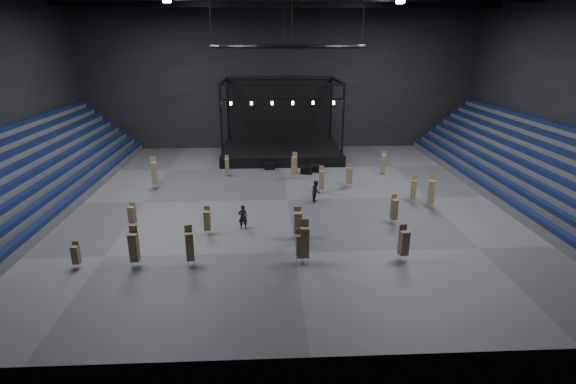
{
  "coord_description": "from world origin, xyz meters",
  "views": [
    {
      "loc": [
        -1.82,
        -37.51,
        13.35
      ],
      "look_at": [
        -0.05,
        -2.0,
        1.4
      ],
      "focal_mm": 28.0,
      "sensor_mm": 36.0,
      "label": 1
    }
  ],
  "objects_px": {
    "chair_stack_0": "(76,254)",
    "chair_stack_5": "(132,214)",
    "chair_stack_1": "(300,245)",
    "chair_stack_13": "(394,209)",
    "chair_stack_12": "(190,246)",
    "chair_stack_14": "(207,220)",
    "chair_stack_15": "(414,189)",
    "man_center": "(243,217)",
    "stage": "(281,144)",
    "chair_stack_6": "(298,222)",
    "chair_stack_7": "(431,191)",
    "flight_case_mid": "(306,170)",
    "crew_member": "(316,191)",
    "chair_stack_16": "(134,246)",
    "chair_stack_4": "(404,242)",
    "chair_stack_17": "(305,241)",
    "chair_stack_2": "(294,165)",
    "flight_case_left": "(269,166)",
    "flight_case_right": "(315,168)",
    "chair_stack_9": "(383,162)",
    "chair_stack_8": "(349,175)",
    "chair_stack_3": "(321,179)",
    "chair_stack_11": "(227,165)",
    "chair_stack_10": "(154,172)"
  },
  "relations": [
    {
      "from": "flight_case_left",
      "to": "flight_case_right",
      "type": "height_order",
      "value": "flight_case_right"
    },
    {
      "from": "chair_stack_3",
      "to": "chair_stack_11",
      "type": "height_order",
      "value": "chair_stack_3"
    },
    {
      "from": "chair_stack_0",
      "to": "chair_stack_11",
      "type": "height_order",
      "value": "chair_stack_11"
    },
    {
      "from": "chair_stack_7",
      "to": "stage",
      "type": "bearing_deg",
      "value": 141.05
    },
    {
      "from": "chair_stack_15",
      "to": "chair_stack_6",
      "type": "bearing_deg",
      "value": -133.25
    },
    {
      "from": "chair_stack_0",
      "to": "chair_stack_10",
      "type": "xyz_separation_m",
      "value": [
        1.16,
        15.95,
        0.62
      ]
    },
    {
      "from": "chair_stack_3",
      "to": "chair_stack_6",
      "type": "height_order",
      "value": "chair_stack_3"
    },
    {
      "from": "chair_stack_14",
      "to": "chair_stack_16",
      "type": "bearing_deg",
      "value": -126.35
    },
    {
      "from": "chair_stack_1",
      "to": "chair_stack_16",
      "type": "distance_m",
      "value": 10.27
    },
    {
      "from": "flight_case_mid",
      "to": "chair_stack_4",
      "type": "xyz_separation_m",
      "value": [
        4.39,
        -20.09,
        0.89
      ]
    },
    {
      "from": "chair_stack_9",
      "to": "chair_stack_11",
      "type": "height_order",
      "value": "chair_stack_9"
    },
    {
      "from": "crew_member",
      "to": "chair_stack_16",
      "type": "bearing_deg",
      "value": 150.89
    },
    {
      "from": "chair_stack_12",
      "to": "chair_stack_14",
      "type": "bearing_deg",
      "value": 71.39
    },
    {
      "from": "chair_stack_3",
      "to": "chair_stack_5",
      "type": "height_order",
      "value": "chair_stack_3"
    },
    {
      "from": "chair_stack_11",
      "to": "man_center",
      "type": "relative_size",
      "value": 1.14
    },
    {
      "from": "chair_stack_12",
      "to": "chair_stack_17",
      "type": "height_order",
      "value": "chair_stack_17"
    },
    {
      "from": "stage",
      "to": "chair_stack_17",
      "type": "height_order",
      "value": "stage"
    },
    {
      "from": "chair_stack_5",
      "to": "chair_stack_6",
      "type": "bearing_deg",
      "value": 1.75
    },
    {
      "from": "stage",
      "to": "chair_stack_13",
      "type": "relative_size",
      "value": 5.96
    },
    {
      "from": "chair_stack_2",
      "to": "chair_stack_14",
      "type": "height_order",
      "value": "chair_stack_2"
    },
    {
      "from": "man_center",
      "to": "chair_stack_12",
      "type": "bearing_deg",
      "value": 47.99
    },
    {
      "from": "chair_stack_16",
      "to": "chair_stack_2",
      "type": "bearing_deg",
      "value": 62.36
    },
    {
      "from": "chair_stack_1",
      "to": "chair_stack_9",
      "type": "relative_size",
      "value": 0.94
    },
    {
      "from": "stage",
      "to": "chair_stack_6",
      "type": "xyz_separation_m",
      "value": [
        0.33,
        -24.52,
        -0.19
      ]
    },
    {
      "from": "chair_stack_4",
      "to": "chair_stack_13",
      "type": "height_order",
      "value": "chair_stack_4"
    },
    {
      "from": "chair_stack_12",
      "to": "chair_stack_14",
      "type": "height_order",
      "value": "chair_stack_12"
    },
    {
      "from": "flight_case_mid",
      "to": "chair_stack_6",
      "type": "relative_size",
      "value": 0.51
    },
    {
      "from": "chair_stack_8",
      "to": "chair_stack_15",
      "type": "relative_size",
      "value": 0.93
    },
    {
      "from": "chair_stack_16",
      "to": "man_center",
      "type": "height_order",
      "value": "chair_stack_16"
    },
    {
      "from": "chair_stack_4",
      "to": "chair_stack_7",
      "type": "xyz_separation_m",
      "value": [
        5.12,
        9.33,
        0.2
      ]
    },
    {
      "from": "chair_stack_9",
      "to": "man_center",
      "type": "bearing_deg",
      "value": -116.89
    },
    {
      "from": "chair_stack_4",
      "to": "chair_stack_17",
      "type": "distance_m",
      "value": 6.3
    },
    {
      "from": "chair_stack_2",
      "to": "chair_stack_8",
      "type": "height_order",
      "value": "chair_stack_2"
    },
    {
      "from": "chair_stack_5",
      "to": "chair_stack_7",
      "type": "distance_m",
      "value": 24.06
    },
    {
      "from": "chair_stack_1",
      "to": "chair_stack_9",
      "type": "height_order",
      "value": "chair_stack_9"
    },
    {
      "from": "chair_stack_2",
      "to": "chair_stack_15",
      "type": "distance_m",
      "value": 12.59
    },
    {
      "from": "flight_case_left",
      "to": "flight_case_mid",
      "type": "xyz_separation_m",
      "value": [
        3.9,
        -1.89,
        0.03
      ]
    },
    {
      "from": "chair_stack_0",
      "to": "chair_stack_5",
      "type": "xyz_separation_m",
      "value": [
        1.66,
        6.38,
        0.1
      ]
    },
    {
      "from": "chair_stack_12",
      "to": "man_center",
      "type": "height_order",
      "value": "chair_stack_12"
    },
    {
      "from": "chair_stack_1",
      "to": "chair_stack_12",
      "type": "bearing_deg",
      "value": -178.08
    },
    {
      "from": "stage",
      "to": "chair_stack_8",
      "type": "height_order",
      "value": "stage"
    },
    {
      "from": "chair_stack_11",
      "to": "chair_stack_16",
      "type": "height_order",
      "value": "chair_stack_16"
    },
    {
      "from": "man_center",
      "to": "stage",
      "type": "bearing_deg",
      "value": -113.26
    },
    {
      "from": "chair_stack_1",
      "to": "chair_stack_13",
      "type": "xyz_separation_m",
      "value": [
        7.66,
        6.1,
        -0.0
      ]
    },
    {
      "from": "flight_case_left",
      "to": "flight_case_mid",
      "type": "height_order",
      "value": "flight_case_mid"
    },
    {
      "from": "chair_stack_6",
      "to": "chair_stack_17",
      "type": "bearing_deg",
      "value": -90.55
    },
    {
      "from": "chair_stack_9",
      "to": "chair_stack_7",
      "type": "bearing_deg",
      "value": -64.01
    },
    {
      "from": "chair_stack_15",
      "to": "man_center",
      "type": "relative_size",
      "value": 1.3
    },
    {
      "from": "chair_stack_10",
      "to": "crew_member",
      "type": "height_order",
      "value": "chair_stack_10"
    },
    {
      "from": "chair_stack_13",
      "to": "chair_stack_7",
      "type": "bearing_deg",
      "value": 28.7
    }
  ]
}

